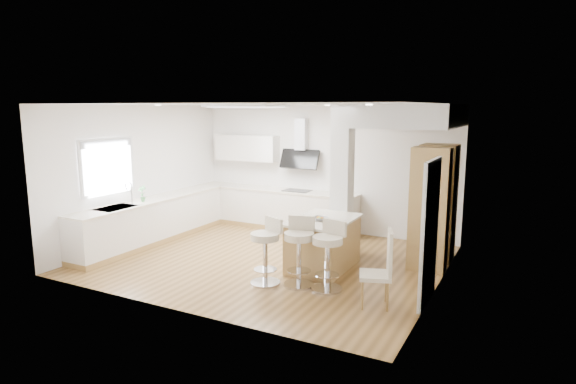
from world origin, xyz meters
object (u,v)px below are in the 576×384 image
Objects in this scene: bar_stool_a at (266,247)px; bar_stool_b at (299,248)px; peninsula at (323,243)px; dining_chair at (382,266)px; bar_stool_c at (328,252)px.

bar_stool_b reaches higher than bar_stool_a.
dining_chair reaches higher than peninsula.
bar_stool_c reaches higher than bar_stool_a.
bar_stool_b is (-0.00, -0.94, 0.17)m from peninsula.
dining_chair is at bearing -39.31° from peninsula.
bar_stool_c is 0.97× the size of dining_chair.
bar_stool_c is (0.47, -0.90, 0.16)m from peninsula.
bar_stool_b is (0.49, 0.18, 0.02)m from bar_stool_a.
dining_chair reaches higher than bar_stool_c.
bar_stool_c reaches higher than peninsula.
dining_chair reaches higher than bar_stool_b.
peninsula is 1.36× the size of bar_stool_a.
bar_stool_c is at bearing 37.23° from bar_stool_a.
dining_chair is (1.38, -0.20, -0.02)m from bar_stool_b.
bar_stool_c is at bearing -8.26° from bar_stool_b.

